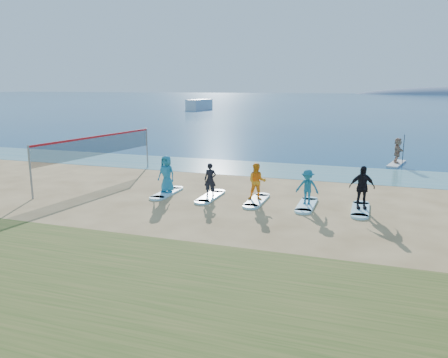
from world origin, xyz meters
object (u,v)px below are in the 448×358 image
(student_1, at_px, (210,180))
(surfboard_3, at_px, (307,205))
(paddleboarder, at_px, (398,150))
(student_2, at_px, (257,182))
(surfboard_1, at_px, (210,197))
(surfboard_0, at_px, (167,193))
(boat_offshore_a, at_px, (199,110))
(paddleboard, at_px, (396,164))
(student_0, at_px, (167,174))
(surfboard_4, at_px, (360,210))
(surfboard_2, at_px, (257,201))
(volleyball_net, at_px, (98,146))
(student_4, at_px, (362,187))
(student_3, at_px, (307,187))

(student_1, distance_m, surfboard_3, 4.54)
(paddleboarder, height_order, student_1, paddleboarder)
(student_2, distance_m, surfboard_3, 2.40)
(paddleboarder, height_order, surfboard_1, paddleboarder)
(surfboard_0, bearing_deg, boat_offshore_a, 110.88)
(surfboard_0, bearing_deg, surfboard_3, 0.00)
(paddleboard, distance_m, surfboard_1, 14.90)
(student_0, bearing_deg, paddleboard, 55.41)
(surfboard_4, bearing_deg, boat_offshore_a, 116.94)
(student_2, xyz_separation_m, surfboard_4, (4.47, 0.00, -0.88))
(paddleboard, bearing_deg, surfboard_2, -104.54)
(surfboard_3, bearing_deg, student_2, 180.00)
(student_1, height_order, surfboard_3, student_1)
(paddleboard, relative_size, surfboard_3, 1.36)
(student_0, bearing_deg, surfboard_1, 7.08)
(surfboard_1, bearing_deg, student_1, 0.00)
(volleyball_net, height_order, student_2, volleyball_net)
(surfboard_4, bearing_deg, student_4, 0.00)
(paddleboard, bearing_deg, student_2, -104.54)
(paddleboard, height_order, student_0, student_0)
(student_1, distance_m, student_4, 6.71)
(paddleboard, height_order, surfboard_3, paddleboard)
(surfboard_0, height_order, surfboard_4, same)
(surfboard_1, xyz_separation_m, student_2, (2.24, 0.00, 0.88))
(boat_offshore_a, xyz_separation_m, student_4, (35.84, -70.52, 1.00))
(surfboard_2, xyz_separation_m, surfboard_3, (2.24, 0.00, 0.00))
(student_0, bearing_deg, surfboard_0, 0.00)
(paddleboarder, height_order, student_4, student_4)
(surfboard_1, distance_m, student_4, 6.77)
(student_0, relative_size, student_3, 1.17)
(surfboard_0, height_order, surfboard_3, same)
(surfboard_2, height_order, student_2, student_2)
(student_3, relative_size, surfboard_4, 0.69)
(student_0, xyz_separation_m, surfboard_2, (4.47, 0.00, -0.93))
(volleyball_net, relative_size, student_0, 5.08)
(volleyball_net, xyz_separation_m, paddleboard, (15.73, 10.58, -1.84))
(paddleboarder, relative_size, surfboard_2, 0.75)
(surfboard_2, bearing_deg, student_1, 180.00)
(student_0, relative_size, surfboard_4, 0.81)
(paddleboarder, bearing_deg, student_2, 144.61)
(paddleboarder, relative_size, student_0, 0.93)
(student_4, bearing_deg, paddleboarder, 64.29)
(volleyball_net, bearing_deg, paddleboarder, 33.93)
(student_3, bearing_deg, student_1, -176.64)
(student_2, bearing_deg, surfboard_2, 0.00)
(student_1, height_order, student_3, student_1)
(surfboard_2, bearing_deg, surfboard_0, 180.00)
(paddleboarder, xyz_separation_m, surfboard_3, (-4.13, -12.17, -0.90))
(surfboard_3, bearing_deg, surfboard_0, 180.00)
(volleyball_net, bearing_deg, surfboard_1, -12.59)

